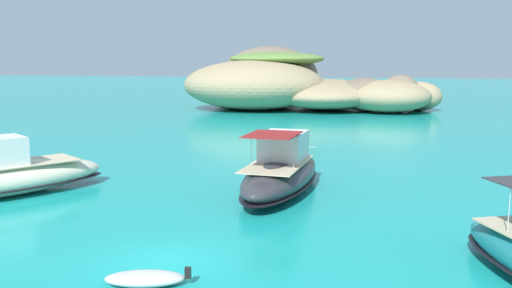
% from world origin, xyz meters
% --- Properties ---
extents(ground_plane, '(400.00, 400.00, 0.00)m').
position_xyz_m(ground_plane, '(0.00, 0.00, 0.00)').
color(ground_plane, teal).
extents(islet_large, '(30.31, 28.04, 9.27)m').
position_xyz_m(islet_large, '(-8.48, 63.79, 3.59)').
color(islet_large, '#9E8966').
rests_on(islet_large, ground).
extents(islet_small, '(17.36, 15.56, 5.11)m').
position_xyz_m(islet_small, '(8.10, 60.41, 2.27)').
color(islet_small, '#756651').
rests_on(islet_small, ground).
extents(motorboat_cream, '(8.91, 10.70, 3.18)m').
position_xyz_m(motorboat_cream, '(-12.03, 7.41, 1.06)').
color(motorboat_cream, beige).
rests_on(motorboat_cream, ground).
extents(motorboat_charcoal, '(4.11, 11.24, 3.45)m').
position_xyz_m(motorboat_charcoal, '(2.24, 11.61, 1.09)').
color(motorboat_charcoal, '#2D2D33').
rests_on(motorboat_charcoal, ground).
extents(dinghy_tender, '(2.87, 1.69, 0.58)m').
position_xyz_m(dinghy_tender, '(0.14, -1.94, 0.22)').
color(dinghy_tender, '#B2B2B2').
rests_on(dinghy_tender, ground).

